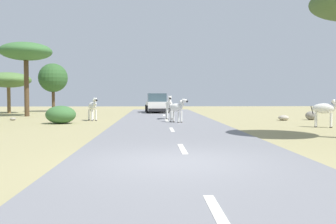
{
  "coord_description": "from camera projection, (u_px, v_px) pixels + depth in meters",
  "views": [
    {
      "loc": [
        -0.52,
        -8.6,
        1.61
      ],
      "look_at": [
        0.2,
        9.01,
        0.81
      ],
      "focal_mm": 39.22,
      "sensor_mm": 36.0,
      "label": 1
    }
  ],
  "objects": [
    {
      "name": "bush_0",
      "position": [
        61.0,
        115.0,
        20.84
      ],
      "size": [
        1.7,
        1.53,
        1.02
      ],
      "primitive_type": "ellipsoid",
      "color": "#386633",
      "rests_on": "ground_plane"
    },
    {
      "name": "tree_4",
      "position": [
        8.0,
        80.0,
        32.84
      ],
      "size": [
        3.92,
        3.92,
        3.67
      ],
      "color": "brown",
      "rests_on": "ground_plane"
    },
    {
      "name": "car_0",
      "position": [
        157.0,
        104.0,
        33.54
      ],
      "size": [
        2.21,
        4.43,
        1.74
      ],
      "rotation": [
        0.0,
        0.0,
        3.2
      ],
      "color": "white",
      "rests_on": "road"
    },
    {
      "name": "rock_2",
      "position": [
        284.0,
        118.0,
        23.51
      ],
      "size": [
        0.66,
        0.67,
        0.34
      ],
      "primitive_type": "ellipsoid",
      "color": "#A89E8C",
      "rests_on": "ground_plane"
    },
    {
      "name": "tree_0",
      "position": [
        26.0,
        52.0,
        27.9
      ],
      "size": [
        3.88,
        3.88,
        5.63
      ],
      "color": "#4C3823",
      "rests_on": "ground_plane"
    },
    {
      "name": "zebra_0",
      "position": [
        169.0,
        105.0,
        24.07
      ],
      "size": [
        0.46,
        1.67,
        1.57
      ],
      "rotation": [
        0.0,
        0.0,
        3.17
      ],
      "color": "silver",
      "rests_on": "road"
    },
    {
      "name": "zebra_3",
      "position": [
        177.0,
        108.0,
        21.09
      ],
      "size": [
        1.14,
        1.23,
        1.41
      ],
      "rotation": [
        0.0,
        0.0,
        3.87
      ],
      "color": "silver",
      "rests_on": "road"
    },
    {
      "name": "rock_1",
      "position": [
        311.0,
        116.0,
        23.94
      ],
      "size": [
        0.78,
        0.56,
        0.57
      ],
      "primitive_type": "ellipsoid",
      "color": "gray",
      "rests_on": "ground_plane"
    },
    {
      "name": "zebra_1",
      "position": [
        93.0,
        106.0,
        23.25
      ],
      "size": [
        0.91,
        1.5,
        1.51
      ],
      "rotation": [
        0.0,
        0.0,
        3.58
      ],
      "color": "silver",
      "rests_on": "ground_plane"
    },
    {
      "name": "tree_7",
      "position": [
        53.0,
        78.0,
        36.22
      ],
      "size": [
        2.84,
        2.84,
        4.77
      ],
      "color": "#4C3823",
      "rests_on": "ground_plane"
    },
    {
      "name": "rock_3",
      "position": [
        13.0,
        119.0,
        23.52
      ],
      "size": [
        0.37,
        0.32,
        0.19
      ],
      "primitive_type": "ellipsoid",
      "color": "gray",
      "rests_on": "ground_plane"
    },
    {
      "name": "ground_plane",
      "position": [
        175.0,
        163.0,
        8.68
      ],
      "size": [
        90.0,
        90.0,
        0.0
      ],
      "primitive_type": "plane",
      "color": "#998E60"
    },
    {
      "name": "road",
      "position": [
        189.0,
        162.0,
        8.69
      ],
      "size": [
        6.0,
        64.0,
        0.05
      ],
      "primitive_type": "cube",
      "color": "slate",
      "rests_on": "ground_plane"
    },
    {
      "name": "lane_markings",
      "position": [
        194.0,
        169.0,
        7.69
      ],
      "size": [
        0.16,
        56.0,
        0.01
      ],
      "color": "silver",
      "rests_on": "road"
    },
    {
      "name": "zebra_2",
      "position": [
        326.0,
        109.0,
        18.29
      ],
      "size": [
        1.52,
        1.02,
        1.56
      ],
      "rotation": [
        0.0,
        0.0,
        4.21
      ],
      "color": "silver",
      "rests_on": "ground_plane"
    }
  ]
}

